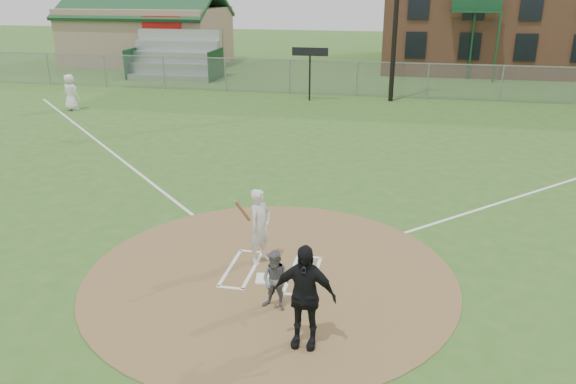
% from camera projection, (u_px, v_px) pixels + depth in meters
% --- Properties ---
extents(ground, '(140.00, 140.00, 0.00)m').
position_uv_depth(ground, '(270.00, 276.00, 12.76)').
color(ground, '#325D20').
rests_on(ground, ground).
extents(dirt_circle, '(8.40, 8.40, 0.02)m').
position_uv_depth(dirt_circle, '(270.00, 275.00, 12.76)').
color(dirt_circle, olive).
rests_on(dirt_circle, ground).
extents(home_plate, '(0.55, 0.55, 0.03)m').
position_uv_depth(home_plate, '(267.00, 279.00, 12.55)').
color(home_plate, white).
rests_on(home_plate, dirt_circle).
extents(foul_line_third, '(17.04, 17.04, 0.01)m').
position_uv_depth(foul_line_third, '(105.00, 147.00, 22.71)').
color(foul_line_third, white).
rests_on(foul_line_third, ground).
extents(catcher, '(0.69, 0.58, 1.27)m').
position_uv_depth(catcher, '(276.00, 281.00, 11.22)').
color(catcher, slate).
rests_on(catcher, dirt_circle).
extents(umpire, '(1.18, 0.52, 2.00)m').
position_uv_depth(umpire, '(304.00, 296.00, 9.98)').
color(umpire, black).
rests_on(umpire, dirt_circle).
extents(ondeck_player, '(1.03, 0.80, 1.86)m').
position_uv_depth(ondeck_player, '(70.00, 92.00, 29.05)').
color(ondeck_player, silver).
rests_on(ondeck_player, ground).
extents(batters_boxes, '(2.08, 1.88, 0.01)m').
position_uv_depth(batters_boxes, '(272.00, 271.00, 12.89)').
color(batters_boxes, white).
rests_on(batters_boxes, dirt_circle).
extents(batter_at_plate, '(0.75, 1.09, 1.81)m').
position_uv_depth(batter_at_plate, '(260.00, 226.00, 13.07)').
color(batter_at_plate, silver).
rests_on(batter_at_plate, dirt_circle).
extents(outfield_fence, '(56.08, 0.08, 2.03)m').
position_uv_depth(outfield_fence, '(357.00, 79.00, 32.59)').
color(outfield_fence, slate).
rests_on(outfield_fence, ground).
extents(bleachers, '(6.08, 3.20, 3.20)m').
position_uv_depth(bleachers, '(174.00, 55.00, 38.70)').
color(bleachers, '#B7BABF').
rests_on(bleachers, ground).
extents(clubhouse, '(12.20, 8.71, 6.23)m').
position_uv_depth(clubhouse, '(148.00, 33.00, 45.60)').
color(clubhouse, tan).
rests_on(clubhouse, ground).
extents(scoreboard_sign, '(2.00, 0.10, 2.93)m').
position_uv_depth(scoreboard_sign, '(310.00, 58.00, 30.93)').
color(scoreboard_sign, black).
rests_on(scoreboard_sign, ground).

